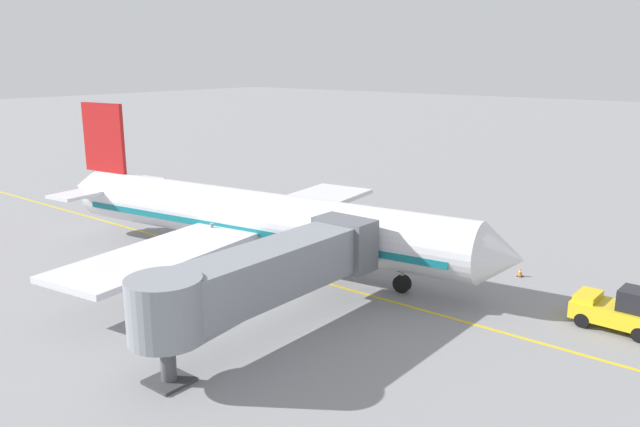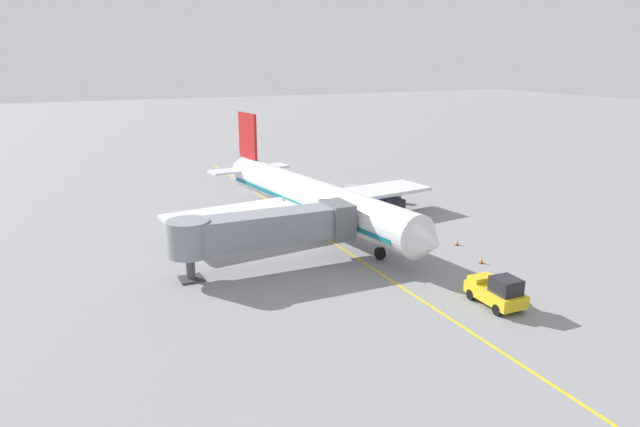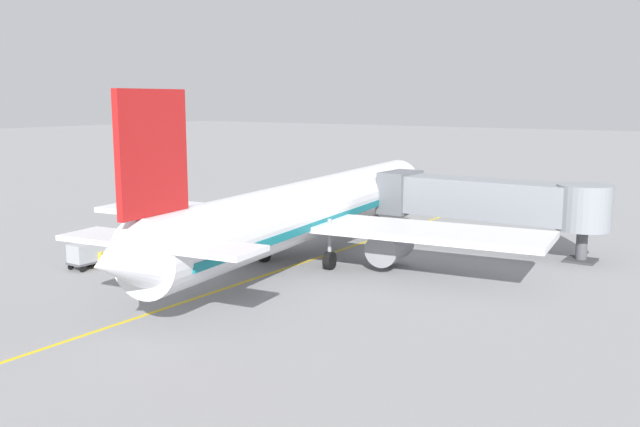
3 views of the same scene
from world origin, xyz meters
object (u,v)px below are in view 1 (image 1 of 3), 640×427
baggage_tug_lead (309,207)px  safety_cone_nose_right (420,259)px  ground_crew_wing_walker (400,258)px  jet_bridge (265,273)px  parked_airliner (252,218)px  pushback_tractor (620,310)px  baggage_cart_third_in_train (280,208)px  baggage_cart_tail_end (255,205)px  safety_cone_nose_left (462,254)px  baggage_cart_front (333,215)px  baggage_cart_second_in_train (304,212)px  baggage_tug_trailing (268,210)px  safety_cone_wing_tip (520,272)px

baggage_tug_lead → safety_cone_nose_right: 16.39m
ground_crew_wing_walker → jet_bridge: bearing=0.3°
parked_airliner → pushback_tractor: 23.73m
baggage_cart_third_in_train → baggage_cart_tail_end: size_ratio=1.00×
baggage_tug_lead → safety_cone_nose_right: baggage_tug_lead is taller
parked_airliner → ground_crew_wing_walker: (-4.79, 9.20, -2.23)m
baggage_cart_tail_end → ground_crew_wing_walker: ground_crew_wing_walker is taller
parked_airliner → safety_cone_nose_left: size_ratio=63.25×
jet_bridge → ground_crew_wing_walker: size_ratio=9.26×
safety_cone_nose_left → baggage_cart_front: bearing=-95.4°
baggage_tug_lead → baggage_cart_second_in_train: size_ratio=0.96×
baggage_tug_lead → baggage_cart_second_in_train: (2.60, 1.65, 0.24)m
baggage_tug_lead → baggage_tug_trailing: (3.28, -2.06, 0.00)m
pushback_tractor → baggage_cart_second_in_train: 28.40m
baggage_cart_tail_end → safety_cone_nose_right: baggage_cart_tail_end is taller
jet_bridge → baggage_tug_lead: size_ratio=5.64×
ground_crew_wing_walker → safety_cone_nose_left: size_ratio=2.86×
baggage_tug_lead → baggage_tug_trailing: bearing=-32.1°
parked_airliner → baggage_tug_lead: size_ratio=13.46×
baggage_cart_front → baggage_cart_second_in_train: bearing=-76.9°
ground_crew_wing_walker → safety_cone_nose_left: bearing=160.5°
safety_cone_nose_left → baggage_tug_lead: bearing=-100.5°
pushback_tractor → jet_bridge: bearing=-48.4°
ground_crew_wing_walker → pushback_tractor: bearing=87.1°
ground_crew_wing_walker → baggage_cart_second_in_train: bearing=-113.5°
baggage_tug_lead → baggage_cart_front: baggage_tug_lead is taller
baggage_tug_lead → safety_cone_wing_tip: size_ratio=4.70×
jet_bridge → baggage_cart_tail_end: jet_bridge is taller
baggage_cart_third_in_train → jet_bridge: bearing=40.9°
parked_airliner → pushback_tractor: parked_airliner is taller
baggage_tug_trailing → safety_cone_wing_tip: (1.05, 23.99, -0.42)m
parked_airliner → baggage_tug_trailing: bearing=-141.1°
safety_cone_nose_left → safety_cone_wing_tip: 4.99m
jet_bridge → baggage_cart_second_in_train: (-19.05, -13.61, -2.51)m
baggage_cart_front → baggage_cart_tail_end: (1.50, -7.88, 0.00)m
parked_airliner → baggage_cart_tail_end: bearing=-135.9°
jet_bridge → baggage_cart_second_in_train: 23.54m
safety_cone_nose_right → safety_cone_wing_tip: size_ratio=1.00×
pushback_tractor → baggage_cart_front: bearing=-106.2°
jet_bridge → baggage_tug_trailing: bearing=-136.7°
jet_bridge → safety_cone_wing_tip: (-17.32, 6.68, -3.17)m
parked_airliner → baggage_cart_third_in_train: 12.72m
pushback_tractor → baggage_cart_second_in_train: size_ratio=1.54×
baggage_cart_second_in_train → baggage_cart_tail_end: 5.22m
baggage_tug_trailing → jet_bridge: bearing=43.3°
baggage_tug_trailing → baggage_cart_front: size_ratio=0.95×
baggage_tug_trailing → baggage_cart_front: 6.57m
baggage_cart_tail_end → safety_cone_nose_right: bearing=82.4°
baggage_tug_lead → baggage_cart_third_in_train: baggage_tug_lead is taller
baggage_tug_trailing → safety_cone_nose_right: bearing=81.1°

